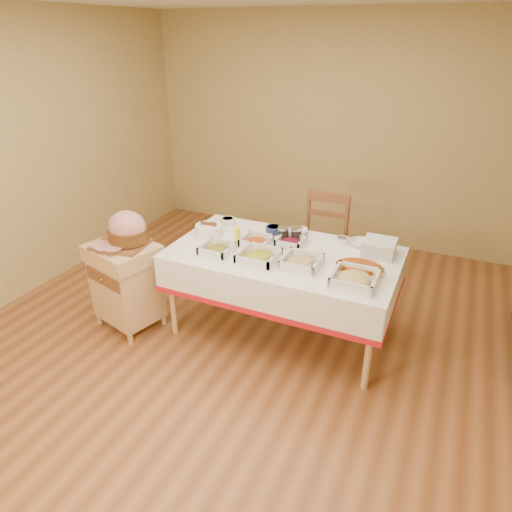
{
  "coord_description": "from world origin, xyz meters",
  "views": [
    {
      "loc": [
        1.47,
        -2.79,
        2.35
      ],
      "look_at": [
        0.1,
        0.2,
        0.73
      ],
      "focal_mm": 32.0,
      "sensor_mm": 36.0,
      "label": 1
    }
  ],
  "objects_px": {
    "preserve_jar_left": "(283,234)",
    "plate_stack": "(379,247)",
    "preserve_jar_right": "(296,235)",
    "mustard_bottle": "(238,234)",
    "bread_basket": "(209,230)",
    "butcher_cart": "(126,281)",
    "ham_on_board": "(126,231)",
    "dining_chair": "(322,245)",
    "dining_table": "(283,270)",
    "brass_platter": "(360,268)"
  },
  "relations": [
    {
      "from": "mustard_bottle",
      "to": "bread_basket",
      "type": "relative_size",
      "value": 0.66
    },
    {
      "from": "brass_platter",
      "to": "plate_stack",
      "type": "bearing_deg",
      "value": 77.13
    },
    {
      "from": "plate_stack",
      "to": "dining_chair",
      "type": "bearing_deg",
      "value": 140.06
    },
    {
      "from": "butcher_cart",
      "to": "dining_table",
      "type": "bearing_deg",
      "value": 20.25
    },
    {
      "from": "preserve_jar_left",
      "to": "mustard_bottle",
      "type": "height_order",
      "value": "mustard_bottle"
    },
    {
      "from": "preserve_jar_right",
      "to": "bread_basket",
      "type": "xyz_separation_m",
      "value": [
        -0.74,
        -0.19,
        -0.01
      ]
    },
    {
      "from": "bread_basket",
      "to": "plate_stack",
      "type": "bearing_deg",
      "value": 8.53
    },
    {
      "from": "butcher_cart",
      "to": "bread_basket",
      "type": "xyz_separation_m",
      "value": [
        0.53,
        0.53,
        0.37
      ]
    },
    {
      "from": "dining_table",
      "to": "preserve_jar_left",
      "type": "relative_size",
      "value": 15.02
    },
    {
      "from": "dining_table",
      "to": "dining_chair",
      "type": "relative_size",
      "value": 1.84
    },
    {
      "from": "mustard_bottle",
      "to": "bread_basket",
      "type": "height_order",
      "value": "mustard_bottle"
    },
    {
      "from": "bread_basket",
      "to": "plate_stack",
      "type": "height_order",
      "value": "plate_stack"
    },
    {
      "from": "mustard_bottle",
      "to": "bread_basket",
      "type": "distance_m",
      "value": 0.3
    },
    {
      "from": "mustard_bottle",
      "to": "plate_stack",
      "type": "bearing_deg",
      "value": 12.43
    },
    {
      "from": "preserve_jar_right",
      "to": "plate_stack",
      "type": "distance_m",
      "value": 0.69
    },
    {
      "from": "dining_table",
      "to": "brass_platter",
      "type": "relative_size",
      "value": 5.01
    },
    {
      "from": "dining_table",
      "to": "preserve_jar_left",
      "type": "height_order",
      "value": "preserve_jar_left"
    },
    {
      "from": "ham_on_board",
      "to": "preserve_jar_right",
      "type": "bearing_deg",
      "value": 28.98
    },
    {
      "from": "dining_chair",
      "to": "mustard_bottle",
      "type": "bearing_deg",
      "value": -124.42
    },
    {
      "from": "mustard_bottle",
      "to": "dining_chair",
      "type": "bearing_deg",
      "value": 55.58
    },
    {
      "from": "mustard_bottle",
      "to": "brass_platter",
      "type": "relative_size",
      "value": 0.43
    },
    {
      "from": "mustard_bottle",
      "to": "plate_stack",
      "type": "distance_m",
      "value": 1.16
    },
    {
      "from": "plate_stack",
      "to": "mustard_bottle",
      "type": "bearing_deg",
      "value": -167.57
    },
    {
      "from": "butcher_cart",
      "to": "plate_stack",
      "type": "relative_size",
      "value": 3.12
    },
    {
      "from": "dining_chair",
      "to": "bread_basket",
      "type": "xyz_separation_m",
      "value": [
        -0.82,
        -0.72,
        0.29
      ]
    },
    {
      "from": "butcher_cart",
      "to": "bread_basket",
      "type": "bearing_deg",
      "value": 44.79
    },
    {
      "from": "mustard_bottle",
      "to": "preserve_jar_left",
      "type": "bearing_deg",
      "value": 28.88
    },
    {
      "from": "dining_table",
      "to": "bread_basket",
      "type": "height_order",
      "value": "bread_basket"
    },
    {
      "from": "preserve_jar_left",
      "to": "bread_basket",
      "type": "relative_size",
      "value": 0.51
    },
    {
      "from": "preserve_jar_right",
      "to": "brass_platter",
      "type": "relative_size",
      "value": 0.34
    },
    {
      "from": "dining_chair",
      "to": "plate_stack",
      "type": "xyz_separation_m",
      "value": [
        0.61,
        -0.51,
        0.31
      ]
    },
    {
      "from": "butcher_cart",
      "to": "mustard_bottle",
      "type": "bearing_deg",
      "value": 30.68
    },
    {
      "from": "butcher_cart",
      "to": "brass_platter",
      "type": "relative_size",
      "value": 2.12
    },
    {
      "from": "preserve_jar_right",
      "to": "mustard_bottle",
      "type": "relative_size",
      "value": 0.78
    },
    {
      "from": "plate_stack",
      "to": "ham_on_board",
      "type": "bearing_deg",
      "value": -159.77
    },
    {
      "from": "preserve_jar_left",
      "to": "plate_stack",
      "type": "bearing_deg",
      "value": 4.49
    },
    {
      "from": "brass_platter",
      "to": "dining_table",
      "type": "bearing_deg",
      "value": 175.11
    },
    {
      "from": "bread_basket",
      "to": "ham_on_board",
      "type": "bearing_deg",
      "value": -134.65
    },
    {
      "from": "butcher_cart",
      "to": "ham_on_board",
      "type": "height_order",
      "value": "ham_on_board"
    },
    {
      "from": "ham_on_board",
      "to": "preserve_jar_left",
      "type": "height_order",
      "value": "ham_on_board"
    },
    {
      "from": "dining_table",
      "to": "plate_stack",
      "type": "xyz_separation_m",
      "value": [
        0.7,
        0.28,
        0.22
      ]
    },
    {
      "from": "dining_table",
      "to": "bread_basket",
      "type": "bearing_deg",
      "value": 175.01
    },
    {
      "from": "dining_table",
      "to": "ham_on_board",
      "type": "height_order",
      "value": "ham_on_board"
    },
    {
      "from": "preserve_jar_left",
      "to": "plate_stack",
      "type": "height_order",
      "value": "preserve_jar_left"
    },
    {
      "from": "butcher_cart",
      "to": "brass_platter",
      "type": "bearing_deg",
      "value": 12.27
    },
    {
      "from": "ham_on_board",
      "to": "bread_basket",
      "type": "bearing_deg",
      "value": 45.35
    },
    {
      "from": "bread_basket",
      "to": "plate_stack",
      "type": "relative_size",
      "value": 0.97
    },
    {
      "from": "butcher_cart",
      "to": "ham_on_board",
      "type": "bearing_deg",
      "value": 38.06
    },
    {
      "from": "dining_chair",
      "to": "mustard_bottle",
      "type": "distance_m",
      "value": 0.97
    },
    {
      "from": "ham_on_board",
      "to": "plate_stack",
      "type": "relative_size",
      "value": 1.81
    }
  ]
}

